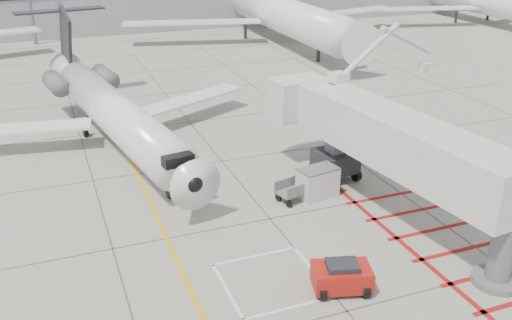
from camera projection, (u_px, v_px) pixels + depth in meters
name	position (u px, v px, depth m)	size (l,w,h in m)	color
ground_plane	(303.00, 259.00, 25.97)	(260.00, 260.00, 0.00)	gray
regional_jet	(123.00, 100.00, 35.44)	(23.12, 29.15, 7.64)	white
jet_bridge	(406.00, 155.00, 27.86)	(8.54, 18.03, 7.21)	silver
pushback_tug	(342.00, 276.00, 23.57)	(2.39, 1.50, 1.40)	#A71810
baggage_cart	(294.00, 190.00, 31.07)	(1.90, 1.20, 1.20)	#5F5E63
ground_power_unit	(318.00, 183.00, 31.38)	(2.16, 1.26, 1.71)	beige
cone_nose	(190.00, 196.00, 31.23)	(0.38, 0.38, 0.52)	orange
cone_side	(302.00, 173.00, 33.91)	(0.38, 0.38, 0.53)	#F05D0C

